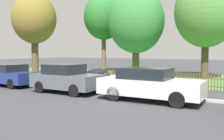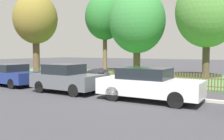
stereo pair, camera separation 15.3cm
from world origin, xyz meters
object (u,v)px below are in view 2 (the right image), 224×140
at_px(tree_nearest_kerb, 36,19).
at_px(parked_car_red_compact, 148,84).
at_px(tree_far_left, 207,12).
at_px(covered_motorcycle, 98,76).
at_px(tree_mid_park, 137,21).
at_px(parked_car_navy_estate, 66,78).
at_px(parked_car_black_saloon, 11,75).
at_px(tree_behind_motorcycle, 105,17).

bearing_deg(tree_nearest_kerb, parked_car_red_compact, -22.45).
relative_size(parked_car_red_compact, tree_far_left, 0.56).
distance_m(covered_motorcycle, tree_far_left, 10.47).
bearing_deg(tree_far_left, tree_mid_park, -178.32).
bearing_deg(tree_mid_park, parked_car_navy_estate, -83.61).
height_order(parked_car_black_saloon, parked_car_navy_estate, parked_car_navy_estate).
bearing_deg(covered_motorcycle, parked_car_red_compact, -32.71).
height_order(parked_car_black_saloon, parked_car_red_compact, parked_car_red_compact).
bearing_deg(covered_motorcycle, tree_far_left, 56.83).
distance_m(parked_car_black_saloon, parked_car_red_compact, 9.41).
bearing_deg(covered_motorcycle, tree_nearest_kerb, 156.44).
distance_m(parked_car_red_compact, tree_nearest_kerb, 15.28).
height_order(tree_behind_motorcycle, tree_mid_park, tree_behind_motorcycle).
height_order(tree_behind_motorcycle, tree_far_left, tree_far_left).
bearing_deg(parked_car_navy_estate, tree_nearest_kerb, 146.50).
relative_size(parked_car_black_saloon, tree_nearest_kerb, 0.54).
xyz_separation_m(tree_nearest_kerb, tree_behind_motorcycle, (3.55, 5.92, 0.61)).
bearing_deg(tree_far_left, parked_car_red_compact, -90.97).
distance_m(parked_car_navy_estate, tree_behind_motorcycle, 13.78).
xyz_separation_m(parked_car_black_saloon, tree_far_left, (9.59, 10.68, 4.55)).
distance_m(parked_car_black_saloon, tree_nearest_kerb, 8.26).
xyz_separation_m(parked_car_black_saloon, parked_car_red_compact, (9.41, 0.07, 0.05)).
relative_size(parked_car_navy_estate, covered_motorcycle, 1.89).
xyz_separation_m(parked_car_red_compact, tree_mid_park, (-5.79, 10.44, 4.15)).
height_order(tree_nearest_kerb, tree_far_left, tree_far_left).
distance_m(parked_car_black_saloon, tree_mid_park, 11.88).
bearing_deg(parked_car_red_compact, tree_nearest_kerb, 155.61).
relative_size(tree_nearest_kerb, tree_far_left, 0.91).
xyz_separation_m(covered_motorcycle, tree_nearest_kerb, (-9.17, 3.22, 4.38)).
bearing_deg(tree_behind_motorcycle, parked_car_red_compact, -49.03).
relative_size(parked_car_red_compact, tree_behind_motorcycle, 0.56).
bearing_deg(tree_nearest_kerb, covered_motorcycle, -19.35).
height_order(parked_car_navy_estate, parked_car_red_compact, parked_car_navy_estate).
relative_size(tree_nearest_kerb, tree_mid_park, 0.94).
bearing_deg(tree_mid_park, tree_behind_motorcycle, 165.71).
bearing_deg(parked_car_black_saloon, parked_car_red_compact, 1.01).
bearing_deg(parked_car_red_compact, parked_car_black_saloon, 178.47).
bearing_deg(parked_car_navy_estate, tree_mid_park, 95.72).
xyz_separation_m(parked_car_black_saloon, covered_motorcycle, (5.03, 2.44, -0.02)).
bearing_deg(tree_behind_motorcycle, parked_car_navy_estate, -65.22).
height_order(covered_motorcycle, tree_far_left, tree_far_left).
relative_size(covered_motorcycle, tree_behind_motorcycle, 0.25).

